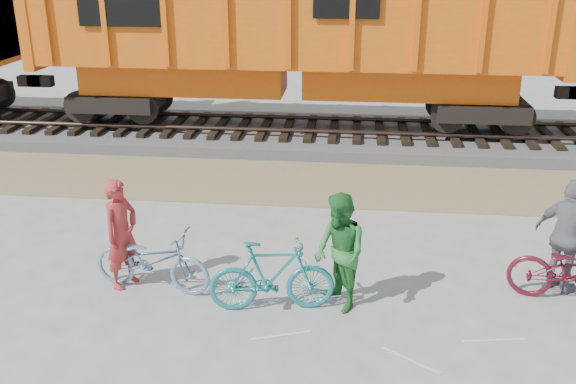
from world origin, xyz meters
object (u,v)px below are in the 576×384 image
(person_woman, at_px, (568,237))
(bicycle_blue, at_px, (152,260))
(hopper_car_center, at_px, (294,33))
(person_solo, at_px, (121,234))
(person_man, at_px, (340,253))
(bicycle_teal, at_px, (272,276))

(person_woman, bearing_deg, bicycle_blue, 52.40)
(hopper_car_center, distance_m, person_solo, 9.05)
(hopper_car_center, relative_size, bicycle_blue, 7.11)
(bicycle_blue, bearing_deg, person_man, -85.26)
(hopper_car_center, xyz_separation_m, person_solo, (-1.93, -8.59, -2.09))
(bicycle_blue, distance_m, person_woman, 6.56)
(bicycle_blue, relative_size, person_woman, 1.04)
(hopper_car_center, relative_size, person_solo, 7.67)
(hopper_car_center, bearing_deg, person_solo, -102.66)
(hopper_car_center, bearing_deg, person_man, -80.10)
(bicycle_blue, distance_m, bicycle_teal, 2.03)
(bicycle_teal, xyz_separation_m, person_solo, (-2.48, 0.52, 0.34))
(person_solo, distance_m, person_man, 3.50)
(bicycle_teal, relative_size, person_woman, 1.01)
(bicycle_blue, relative_size, bicycle_teal, 1.04)
(person_man, bearing_deg, bicycle_blue, -125.85)
(bicycle_teal, height_order, person_man, person_man)
(bicycle_teal, distance_m, person_solo, 2.56)
(hopper_car_center, relative_size, person_woman, 7.41)
(bicycle_teal, height_order, person_woman, person_woman)
(bicycle_blue, relative_size, person_solo, 1.08)
(bicycle_teal, height_order, person_solo, person_solo)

